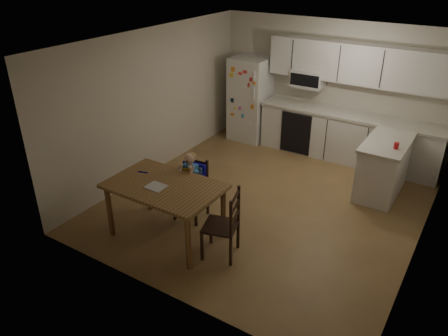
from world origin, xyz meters
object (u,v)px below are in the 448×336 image
chair_booster (192,178)px  chair_side (227,221)px  refrigerator (250,99)px  kitchen_island (383,167)px  dining_table (165,192)px  red_cup (396,146)px

chair_booster → chair_side: chair_booster is taller
refrigerator → kitchen_island: refrigerator is taller
refrigerator → dining_table: refrigerator is taller
dining_table → chair_side: 0.96m
red_cup → dining_table: bearing=-132.0°
kitchen_island → chair_side: size_ratio=1.30×
dining_table → chair_booster: size_ratio=1.43×
refrigerator → dining_table: bearing=-78.1°
red_cup → chair_side: red_cup is taller
red_cup → dining_table: (-2.36, -2.62, -0.26)m
refrigerator → chair_booster: 3.21m
kitchen_island → dining_table: kitchen_island is taller
refrigerator → dining_table: 3.81m
refrigerator → chair_booster: (0.78, -3.11, -0.21)m
kitchen_island → chair_booster: size_ratio=1.17×
chair_booster → chair_side: 1.09m
refrigerator → chair_side: refrigerator is taller
kitchen_island → red_cup: (0.17, -0.22, 0.50)m
refrigerator → chair_booster: bearing=-75.9°
refrigerator → chair_side: 4.05m
chair_booster → refrigerator: bearing=98.5°
chair_side → red_cup: bearing=134.4°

